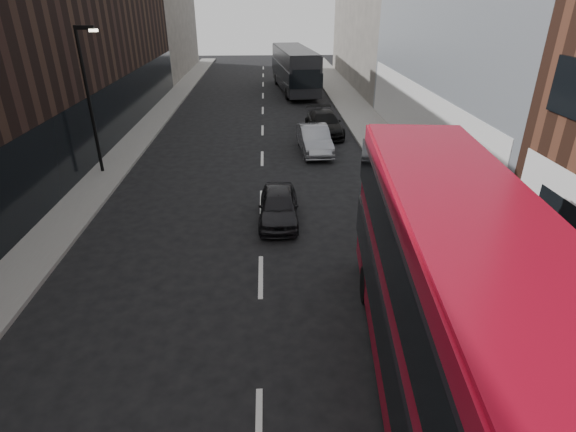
{
  "coord_description": "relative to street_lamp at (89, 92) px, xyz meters",
  "views": [
    {
      "loc": [
        0.31,
        -4.46,
        8.33
      ],
      "look_at": [
        0.88,
        7.4,
        2.5
      ],
      "focal_mm": 28.0,
      "sensor_mm": 36.0,
      "label": 1
    }
  ],
  "objects": [
    {
      "name": "sidewalk_left",
      "position": [
        0.22,
        7.0,
        -4.11
      ],
      "size": [
        2.0,
        80.0,
        0.15
      ],
      "primitive_type": "cube",
      "color": "slate",
      "rests_on": "ground"
    },
    {
      "name": "street_lamp",
      "position": [
        0.0,
        0.0,
        0.0
      ],
      "size": [
        1.06,
        0.22,
        7.0
      ],
      "color": "black",
      "rests_on": "sidewalk_left"
    },
    {
      "name": "red_bus",
      "position": [
        12.26,
        -15.41,
        -1.44
      ],
      "size": [
        4.13,
        12.43,
        4.94
      ],
      "rotation": [
        0.0,
        0.0,
        -0.1
      ],
      "color": "#9F091F",
      "rests_on": "ground"
    },
    {
      "name": "grey_bus",
      "position": [
        11.27,
        22.05,
        -2.06
      ],
      "size": [
        4.09,
        12.47,
        3.96
      ],
      "rotation": [
        0.0,
        0.0,
        0.1
      ],
      "color": "black",
      "rests_on": "ground"
    },
    {
      "name": "car_b",
      "position": [
        11.29,
        3.09,
        -3.41
      ],
      "size": [
        1.89,
        4.74,
        1.53
      ],
      "primitive_type": "imported",
      "rotation": [
        0.0,
        0.0,
        0.06
      ],
      "color": "gray",
      "rests_on": "ground"
    },
    {
      "name": "car_a",
      "position": [
        8.94,
        -5.89,
        -3.51
      ],
      "size": [
        1.71,
        3.97,
        1.34
      ],
      "primitive_type": "imported",
      "rotation": [
        0.0,
        0.0,
        -0.03
      ],
      "color": "black",
      "rests_on": "ground"
    },
    {
      "name": "car_c",
      "position": [
        12.34,
        6.9,
        -3.45
      ],
      "size": [
        2.35,
        5.17,
        1.47
      ],
      "primitive_type": "imported",
      "rotation": [
        0.0,
        0.0,
        0.06
      ],
      "color": "black",
      "rests_on": "ground"
    },
    {
      "name": "building_left_far",
      "position": [
        -3.28,
        34.0,
        2.32
      ],
      "size": [
        5.0,
        20.0,
        13.0
      ],
      "primitive_type": "cube",
      "color": "#5F5A54",
      "rests_on": "ground"
    },
    {
      "name": "building_left_mid",
      "position": [
        -3.28,
        12.0,
        2.82
      ],
      "size": [
        5.0,
        24.0,
        14.0
      ],
      "primitive_type": "cube",
      "color": "black",
      "rests_on": "ground"
    },
    {
      "name": "sidewalk_right",
      "position": [
        15.72,
        7.0,
        -4.11
      ],
      "size": [
        3.0,
        80.0,
        0.15
      ],
      "primitive_type": "cube",
      "color": "slate",
      "rests_on": "ground"
    }
  ]
}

